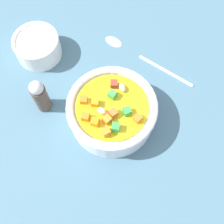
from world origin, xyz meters
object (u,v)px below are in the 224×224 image
soup_bowl_main (112,111)px  spoon (134,52)px  pepper_shaker (40,96)px  side_bowl_small (38,46)px

soup_bowl_main → spoon: soup_bowl_main is taller
soup_bowl_main → pepper_shaker: (11.04, 6.44, 0.90)cm
soup_bowl_main → pepper_shaker: pepper_shaker is taller
soup_bowl_main → spoon: bearing=-65.1°
side_bowl_small → pepper_shaker: 12.02cm
side_bowl_small → pepper_shaker: pepper_shaker is taller
spoon → side_bowl_small: side_bowl_small is taller
spoon → side_bowl_small: (14.09, 12.82, 2.03)cm
pepper_shaker → spoon: bearing=-103.1°
soup_bowl_main → side_bowl_small: bearing=-2.4°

